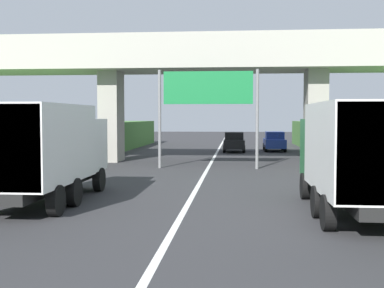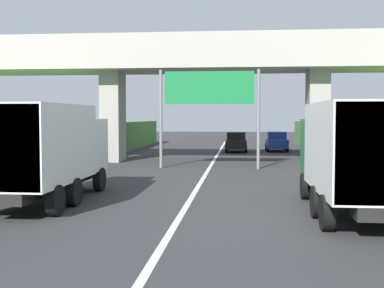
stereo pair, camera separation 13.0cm
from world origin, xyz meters
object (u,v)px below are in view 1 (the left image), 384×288
object	(u,v)px
car_blue	(274,141)
overhead_highway_sign	(208,95)
truck_green	(351,152)
car_black	(234,142)
construction_barrel_3	(374,188)
truck_white	(49,148)
construction_barrel_4	(345,174)

from	to	relation	value
car_blue	overhead_highway_sign	bearing A→B (deg)	-108.26
truck_green	car_blue	world-z (taller)	truck_green
car_black	construction_barrel_3	world-z (taller)	car_black
truck_white	construction_barrel_4	world-z (taller)	truck_white
car_blue	construction_barrel_3	bearing A→B (deg)	-86.31
overhead_highway_sign	construction_barrel_4	distance (m)	9.88
truck_white	construction_barrel_4	xyz separation A→B (m)	(11.35, 5.70, -1.47)
truck_green	truck_white	size ratio (longest dim) A/B	1.00
car_black	car_blue	bearing A→B (deg)	18.88
truck_green	construction_barrel_3	distance (m)	3.48
overhead_highway_sign	truck_green	bearing A→B (deg)	-68.70
truck_white	car_black	size ratio (longest dim) A/B	1.78
overhead_highway_sign	truck_white	size ratio (longest dim) A/B	0.81
overhead_highway_sign	truck_green	world-z (taller)	overhead_highway_sign
truck_white	car_blue	distance (m)	28.98
construction_barrel_4	overhead_highway_sign	bearing A→B (deg)	135.51
overhead_highway_sign	car_black	world-z (taller)	overhead_highway_sign
truck_white	car_blue	world-z (taller)	truck_white
construction_barrel_3	construction_barrel_4	bearing A→B (deg)	92.18
truck_green	car_black	distance (m)	27.46
car_blue	car_black	world-z (taller)	same
overhead_highway_sign	car_blue	world-z (taller)	overhead_highway_sign
overhead_highway_sign	truck_green	size ratio (longest dim) A/B	0.81
car_blue	car_black	distance (m)	3.73
construction_barrel_3	overhead_highway_sign	bearing A→B (deg)	122.43
construction_barrel_3	construction_barrel_4	world-z (taller)	same
truck_green	car_blue	xyz separation A→B (m)	(-0.17, 28.40, -1.08)
overhead_highway_sign	truck_white	xyz separation A→B (m)	(-4.85, -12.09, -2.37)
car_blue	construction_barrel_3	xyz separation A→B (m)	(1.65, -25.62, -0.40)
truck_white	construction_barrel_4	size ratio (longest dim) A/B	8.11
truck_green	car_black	xyz separation A→B (m)	(-3.70, 27.19, -1.08)
truck_green	car_blue	bearing A→B (deg)	90.34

